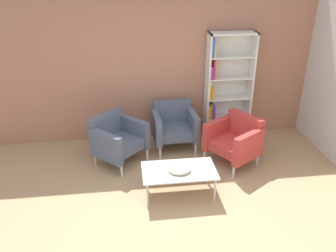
{
  "coord_description": "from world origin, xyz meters",
  "views": [
    {
      "loc": [
        -0.44,
        -3.27,
        2.96
      ],
      "look_at": [
        0.08,
        0.84,
        0.95
      ],
      "focal_mm": 36.72,
      "sensor_mm": 36.0,
      "label": 1
    }
  ],
  "objects_px": {
    "bookshelf_tall": "(224,89)",
    "decorative_bowl": "(179,168)",
    "armchair_by_bookshelf": "(117,138)",
    "coffee_table_low": "(179,172)",
    "armchair_spare_guest": "(174,125)",
    "armchair_near_window": "(235,139)"
  },
  "relations": [
    {
      "from": "decorative_bowl",
      "to": "armchair_near_window",
      "type": "height_order",
      "value": "armchair_near_window"
    },
    {
      "from": "coffee_table_low",
      "to": "armchair_spare_guest",
      "type": "relative_size",
      "value": 1.28
    },
    {
      "from": "bookshelf_tall",
      "to": "decorative_bowl",
      "type": "xyz_separation_m",
      "value": [
        -1.06,
        -1.66,
        -0.48
      ]
    },
    {
      "from": "decorative_bowl",
      "to": "armchair_near_window",
      "type": "relative_size",
      "value": 0.34
    },
    {
      "from": "bookshelf_tall",
      "to": "coffee_table_low",
      "type": "height_order",
      "value": "bookshelf_tall"
    },
    {
      "from": "bookshelf_tall",
      "to": "armchair_near_window",
      "type": "relative_size",
      "value": 2.02
    },
    {
      "from": "coffee_table_low",
      "to": "armchair_spare_guest",
      "type": "bearing_deg",
      "value": 84.73
    },
    {
      "from": "decorative_bowl",
      "to": "armchair_by_bookshelf",
      "type": "relative_size",
      "value": 0.34
    },
    {
      "from": "decorative_bowl",
      "to": "armchair_by_bookshelf",
      "type": "xyz_separation_m",
      "value": [
        -0.83,
        0.99,
        -0.02
      ]
    },
    {
      "from": "coffee_table_low",
      "to": "armchair_near_window",
      "type": "relative_size",
      "value": 1.06
    },
    {
      "from": "decorative_bowl",
      "to": "armchair_by_bookshelf",
      "type": "height_order",
      "value": "armchair_by_bookshelf"
    },
    {
      "from": "decorative_bowl",
      "to": "armchair_near_window",
      "type": "xyz_separation_m",
      "value": [
        1.01,
        0.73,
        -0.02
      ]
    },
    {
      "from": "bookshelf_tall",
      "to": "decorative_bowl",
      "type": "bearing_deg",
      "value": -122.51
    },
    {
      "from": "coffee_table_low",
      "to": "armchair_spare_guest",
      "type": "height_order",
      "value": "armchair_spare_guest"
    },
    {
      "from": "armchair_spare_guest",
      "to": "bookshelf_tall",
      "type": "bearing_deg",
      "value": 15.05
    },
    {
      "from": "armchair_near_window",
      "to": "bookshelf_tall",
      "type": "bearing_deg",
      "value": 143.89
    },
    {
      "from": "coffee_table_low",
      "to": "armchair_by_bookshelf",
      "type": "distance_m",
      "value": 1.3
    },
    {
      "from": "armchair_near_window",
      "to": "decorative_bowl",
      "type": "bearing_deg",
      "value": -86.85
    },
    {
      "from": "armchair_spare_guest",
      "to": "armchair_near_window",
      "type": "height_order",
      "value": "same"
    },
    {
      "from": "bookshelf_tall",
      "to": "coffee_table_low",
      "type": "relative_size",
      "value": 1.9
    },
    {
      "from": "bookshelf_tall",
      "to": "armchair_by_bookshelf",
      "type": "bearing_deg",
      "value": -160.55
    },
    {
      "from": "bookshelf_tall",
      "to": "armchair_by_bookshelf",
      "type": "height_order",
      "value": "bookshelf_tall"
    }
  ]
}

